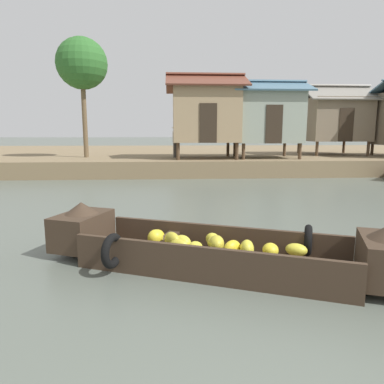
{
  "coord_description": "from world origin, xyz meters",
  "views": [
    {
      "loc": [
        -0.55,
        -0.64,
        2.07
      ],
      "look_at": [
        -0.14,
        6.35,
        0.88
      ],
      "focal_mm": 32.8,
      "sensor_mm": 36.0,
      "label": 1
    }
  ],
  "objects_px": {
    "stilt_house_left": "(205,113)",
    "banana_boat": "(214,249)",
    "stilt_house_mid_right": "(333,119)",
    "stilt_house_mid_left": "(267,116)",
    "vendor_person": "(176,140)",
    "palm_tree_near": "(82,64)"
  },
  "relations": [
    {
      "from": "stilt_house_left",
      "to": "banana_boat",
      "type": "bearing_deg",
      "value": -94.84
    },
    {
      "from": "stilt_house_left",
      "to": "stilt_house_mid_right",
      "type": "relative_size",
      "value": 1.03
    },
    {
      "from": "stilt_house_left",
      "to": "stilt_house_mid_left",
      "type": "xyz_separation_m",
      "value": [
        3.15,
        0.06,
        -0.12
      ]
    },
    {
      "from": "banana_boat",
      "to": "vendor_person",
      "type": "bearing_deg",
      "value": 91.68
    },
    {
      "from": "banana_boat",
      "to": "vendor_person",
      "type": "distance_m",
      "value": 13.38
    },
    {
      "from": "banana_boat",
      "to": "vendor_person",
      "type": "height_order",
      "value": "vendor_person"
    },
    {
      "from": "stilt_house_mid_left",
      "to": "banana_boat",
      "type": "bearing_deg",
      "value": -108.21
    },
    {
      "from": "stilt_house_left",
      "to": "palm_tree_near",
      "type": "bearing_deg",
      "value": 171.53
    },
    {
      "from": "banana_boat",
      "to": "stilt_house_left",
      "type": "relative_size",
      "value": 1.29
    },
    {
      "from": "banana_boat",
      "to": "stilt_house_mid_left",
      "type": "xyz_separation_m",
      "value": [
        4.23,
        12.87,
        2.58
      ]
    },
    {
      "from": "vendor_person",
      "to": "palm_tree_near",
      "type": "bearing_deg",
      "value": 174.83
    },
    {
      "from": "stilt_house_mid_right",
      "to": "stilt_house_mid_left",
      "type": "bearing_deg",
      "value": -151.79
    },
    {
      "from": "stilt_house_mid_right",
      "to": "vendor_person",
      "type": "height_order",
      "value": "stilt_house_mid_right"
    },
    {
      "from": "stilt_house_left",
      "to": "stilt_house_mid_right",
      "type": "height_order",
      "value": "stilt_house_left"
    },
    {
      "from": "stilt_house_left",
      "to": "vendor_person",
      "type": "distance_m",
      "value": 2.04
    },
    {
      "from": "stilt_house_left",
      "to": "vendor_person",
      "type": "bearing_deg",
      "value": 161.44
    },
    {
      "from": "stilt_house_mid_left",
      "to": "vendor_person",
      "type": "xyz_separation_m",
      "value": [
        -4.62,
        0.43,
        -1.19
      ]
    },
    {
      "from": "stilt_house_left",
      "to": "vendor_person",
      "type": "height_order",
      "value": "stilt_house_left"
    },
    {
      "from": "stilt_house_mid_right",
      "to": "palm_tree_near",
      "type": "relative_size",
      "value": 0.67
    },
    {
      "from": "stilt_house_left",
      "to": "stilt_house_mid_left",
      "type": "bearing_deg",
      "value": 1.17
    },
    {
      "from": "stilt_house_mid_right",
      "to": "vendor_person",
      "type": "distance_m",
      "value": 9.58
    },
    {
      "from": "banana_boat",
      "to": "stilt_house_mid_right",
      "type": "bearing_deg",
      "value": 59.96
    }
  ]
}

